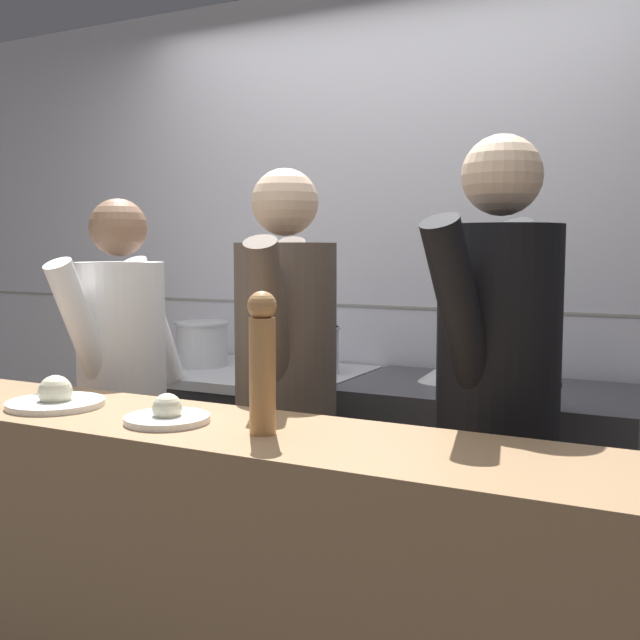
{
  "coord_description": "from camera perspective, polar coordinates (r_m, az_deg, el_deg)",
  "views": [
    {
      "loc": [
        1.25,
        -1.79,
        1.41
      ],
      "look_at": [
        0.01,
        0.66,
        1.15
      ],
      "focal_mm": 42.0,
      "sensor_mm": 36.0,
      "label": 1
    }
  ],
  "objects": [
    {
      "name": "wall_back_tiled",
      "position": [
        3.41,
        5.42,
        3.56
      ],
      "size": [
        8.0,
        0.06,
        2.6
      ],
      "color": "silver",
      "rests_on": "ground_plane"
    },
    {
      "name": "oven_range",
      "position": [
        3.44,
        -5.81,
        -10.98
      ],
      "size": [
        1.05,
        0.71,
        0.88
      ],
      "color": "#232326",
      "rests_on": "ground_plane"
    },
    {
      "name": "prep_counter",
      "position": [
        3.01,
        12.69,
        -13.43
      ],
      "size": [
        1.08,
        0.65,
        0.89
      ],
      "color": "#38383D",
      "rests_on": "ground_plane"
    },
    {
      "name": "pass_counter",
      "position": [
        2.21,
        -10.25,
        -19.75
      ],
      "size": [
        2.68,
        0.45,
        0.95
      ],
      "color": "#93704C",
      "rests_on": "ground_plane"
    },
    {
      "name": "stock_pot",
      "position": [
        3.45,
        -8.99,
        -1.7
      ],
      "size": [
        0.24,
        0.24,
        0.2
      ],
      "color": "#B7BABF",
      "rests_on": "oven_range"
    },
    {
      "name": "sauce_pot",
      "position": [
        3.21,
        -0.65,
        -2.16
      ],
      "size": [
        0.25,
        0.25,
        0.2
      ],
      "color": "#B7BABF",
      "rests_on": "oven_range"
    },
    {
      "name": "mixing_bowl_steel",
      "position": [
        2.98,
        9.65,
        -3.89
      ],
      "size": [
        0.23,
        0.23,
        0.08
      ],
      "color": "#B7BABF",
      "rests_on": "prep_counter"
    },
    {
      "name": "plated_dish_appetiser",
      "position": [
        2.32,
        -19.5,
        -5.68
      ],
      "size": [
        0.28,
        0.28,
        0.1
      ],
      "color": "white",
      "rests_on": "pass_counter"
    },
    {
      "name": "plated_dish_dessert",
      "position": [
        2.03,
        -11.56,
        -7.12
      ],
      "size": [
        0.23,
        0.23,
        0.08
      ],
      "color": "white",
      "rests_on": "pass_counter"
    },
    {
      "name": "pepper_mill",
      "position": [
        1.85,
        -4.42,
        -3.04
      ],
      "size": [
        0.07,
        0.07,
        0.36
      ],
      "color": "#AD7A47",
      "rests_on": "pass_counter"
    },
    {
      "name": "chef_head_cook",
      "position": [
        2.9,
        -14.82,
        -5.14
      ],
      "size": [
        0.33,
        0.69,
        1.59
      ],
      "rotation": [
        0.0,
        0.0,
        0.01
      ],
      "color": "black",
      "rests_on": "ground_plane"
    },
    {
      "name": "chef_sous",
      "position": [
        2.53,
        -2.62,
        -5.49
      ],
      "size": [
        0.42,
        0.73,
        1.67
      ],
      "rotation": [
        0.0,
        0.0,
        0.29
      ],
      "color": "black",
      "rests_on": "ground_plane"
    },
    {
      "name": "chef_line",
      "position": [
        2.24,
        13.33,
        -6.22
      ],
      "size": [
        0.43,
        0.76,
        1.73
      ],
      "rotation": [
        0.0,
        0.0,
        -0.24
      ],
      "color": "black",
      "rests_on": "ground_plane"
    }
  ]
}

